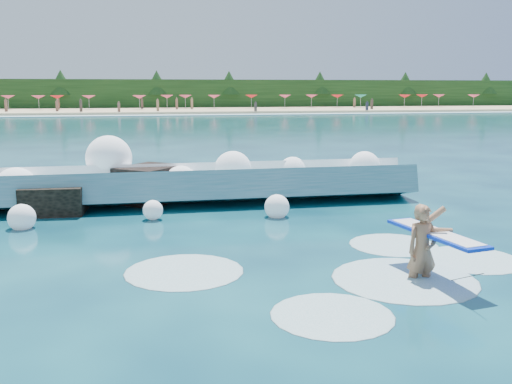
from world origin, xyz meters
TOP-DOWN VIEW (x-y plane):
  - ground at (0.00, 0.00)m, footprint 200.00×200.00m
  - beach at (0.00, 78.00)m, footprint 140.00×20.00m
  - wet_band at (0.00, 67.00)m, footprint 140.00×5.00m
  - treeline at (0.00, 88.00)m, footprint 140.00×4.00m
  - breaking_wave at (-1.20, 7.28)m, footprint 17.37×2.73m
  - rock_cluster at (-3.86, 7.08)m, footprint 8.27×3.12m
  - surfer_with_board at (4.05, -1.11)m, footprint 1.07×2.91m
  - wave_spray at (-1.92, 7.18)m, footprint 15.25×4.49m
  - surf_foam at (3.22, -0.56)m, footprint 9.29×5.62m
  - beach_umbrellas at (0.17, 80.15)m, footprint 111.52×6.42m
  - beachgoers at (-2.27, 74.74)m, footprint 100.55×13.11m

SIDE VIEW (x-z plane):
  - ground at x=0.00m, z-range 0.00..0.00m
  - surf_foam at x=3.22m, z-range -0.07..0.07m
  - wet_band at x=0.00m, z-range 0.00..0.08m
  - beach at x=0.00m, z-range 0.00..0.40m
  - rock_cluster at x=-3.86m, z-range -0.24..1.08m
  - breaking_wave at x=-1.20m, z-range -0.23..1.27m
  - surfer_with_board at x=4.05m, z-range -0.23..1.50m
  - wave_spray at x=-1.92m, z-range -0.13..2.00m
  - beachgoers at x=-2.27m, z-range 0.14..2.07m
  - beach_umbrellas at x=0.17m, z-range 2.00..2.50m
  - treeline at x=0.00m, z-range 0.00..5.00m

